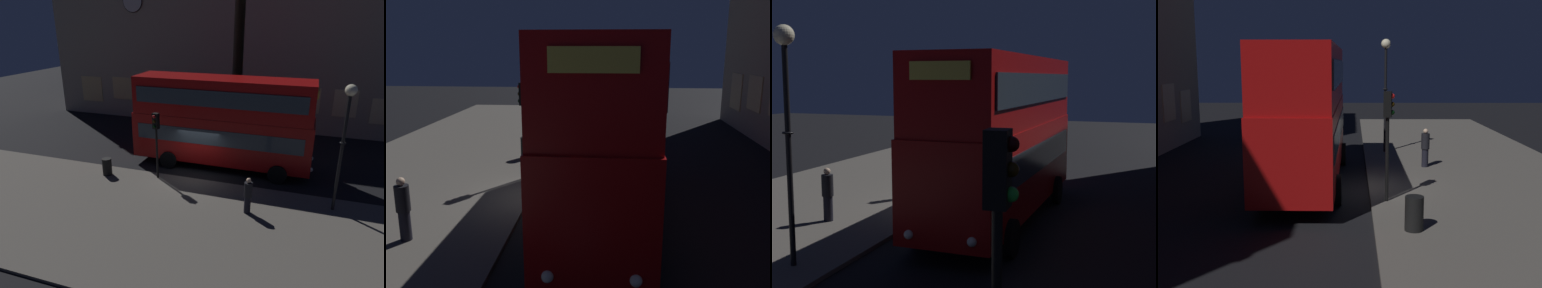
% 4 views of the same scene
% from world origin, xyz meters
% --- Properties ---
extents(ground_plane, '(80.00, 80.00, 0.00)m').
position_xyz_m(ground_plane, '(0.00, 0.00, 0.00)').
color(ground_plane, black).
extents(sidewalk_slab, '(44.00, 9.22, 0.12)m').
position_xyz_m(sidewalk_slab, '(0.00, -5.02, 0.06)').
color(sidewalk_slab, '#5B564F').
rests_on(sidewalk_slab, ground).
extents(building_with_clock, '(16.58, 9.06, 15.70)m').
position_xyz_m(building_with_clock, '(-8.56, 14.82, 7.85)').
color(building_with_clock, tan).
rests_on(building_with_clock, ground).
extents(building_plain_facade, '(12.94, 7.48, 19.04)m').
position_xyz_m(building_plain_facade, '(7.06, 13.88, 9.52)').
color(building_plain_facade, tan).
rests_on(building_plain_facade, ground).
extents(double_decker_bus, '(10.60, 2.97, 5.40)m').
position_xyz_m(double_decker_bus, '(1.00, 2.01, 3.02)').
color(double_decker_bus, '#9E0C0C').
rests_on(double_decker_bus, ground).
extents(traffic_light_near_kerb, '(0.36, 0.38, 3.72)m').
position_xyz_m(traffic_light_near_kerb, '(-1.84, -0.97, 2.81)').
color(traffic_light_near_kerb, black).
rests_on(traffic_light_near_kerb, sidewalk_slab).
extents(street_lamp, '(0.49, 0.49, 5.86)m').
position_xyz_m(street_lamp, '(7.31, -1.51, 4.35)').
color(street_lamp, black).
rests_on(street_lamp, sidewalk_slab).
extents(pedestrian, '(0.37, 0.37, 1.74)m').
position_xyz_m(pedestrian, '(3.57, -3.07, 1.01)').
color(pedestrian, black).
rests_on(pedestrian, sidewalk_slab).
extents(litter_bin, '(0.53, 0.53, 0.98)m').
position_xyz_m(litter_bin, '(-4.72, -1.52, 0.61)').
color(litter_bin, black).
rests_on(litter_bin, sidewalk_slab).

